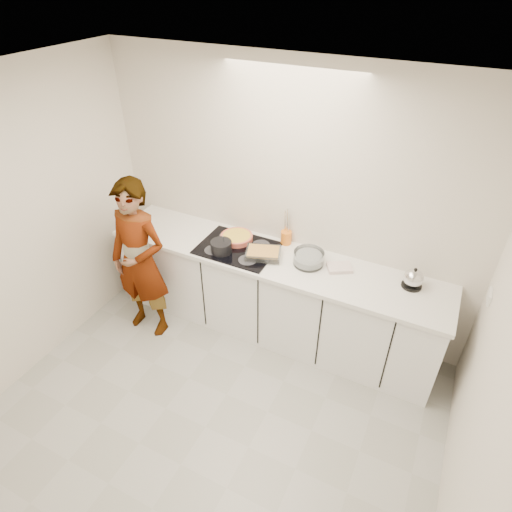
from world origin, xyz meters
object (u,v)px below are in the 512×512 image
at_px(hob, 237,248).
at_px(kettle, 413,279).
at_px(mixing_bowl, 309,259).
at_px(tart_dish, 237,237).
at_px(baking_dish, 263,253).
at_px(saucepan, 221,247).
at_px(utensil_crock, 286,237).
at_px(cook, 140,261).

height_order(hob, kettle, kettle).
bearing_deg(mixing_bowl, hob, -174.53).
distance_m(tart_dish, baking_dish, 0.37).
relative_size(mixing_bowl, kettle, 1.83).
bearing_deg(saucepan, baking_dish, 15.84).
height_order(tart_dish, utensil_crock, utensil_crock).
relative_size(hob, kettle, 3.76).
bearing_deg(saucepan, utensil_crock, 41.23).
relative_size(kettle, utensil_crock, 1.47).
bearing_deg(baking_dish, cook, -156.38).
xyz_separation_m(baking_dish, kettle, (1.30, 0.17, 0.03)).
xyz_separation_m(kettle, utensil_crock, (-1.20, 0.14, -0.02)).
bearing_deg(hob, mixing_bowl, 5.47).
distance_m(saucepan, kettle, 1.70).
bearing_deg(tart_dish, utensil_crock, 21.34).
height_order(baking_dish, cook, cook).
xyz_separation_m(tart_dish, mixing_bowl, (0.76, -0.05, 0.02)).
height_order(mixing_bowl, cook, cook).
bearing_deg(baking_dish, kettle, 7.36).
bearing_deg(utensil_crock, mixing_bowl, -35.38).
bearing_deg(kettle, mixing_bowl, -174.82).
xyz_separation_m(saucepan, baking_dish, (0.38, 0.11, -0.02)).
distance_m(mixing_bowl, kettle, 0.89).
height_order(utensil_crock, cook, cook).
bearing_deg(cook, utensil_crock, 32.55).
relative_size(saucepan, utensil_crock, 1.60).
bearing_deg(cook, hob, 30.66).
bearing_deg(cook, mixing_bowl, 19.42).
bearing_deg(mixing_bowl, utensil_crock, 144.62).
xyz_separation_m(hob, cook, (-0.79, -0.49, -0.09)).
relative_size(hob, tart_dish, 1.87).
relative_size(baking_dish, mixing_bowl, 1.07).
distance_m(saucepan, baking_dish, 0.40).
distance_m(hob, cook, 0.93).
height_order(saucepan, mixing_bowl, saucepan).
bearing_deg(hob, saucepan, -127.46).
relative_size(hob, mixing_bowl, 2.05).
relative_size(tart_dish, mixing_bowl, 1.10).
xyz_separation_m(baking_dish, cook, (-1.07, -0.47, -0.13)).
distance_m(hob, tart_dish, 0.14).
xyz_separation_m(hob, kettle, (1.58, 0.15, 0.07)).
relative_size(kettle, cook, 0.12).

